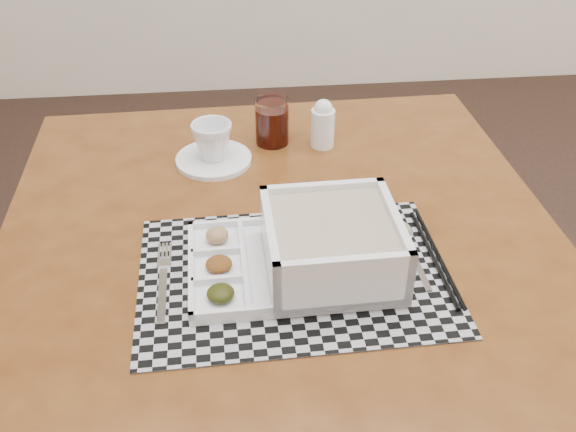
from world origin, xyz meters
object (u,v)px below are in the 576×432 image
object	(u,v)px
dining_table	(281,260)
juice_glass	(272,123)
creamer_bottle	(323,124)
cup	(212,141)
serving_tray	(322,250)

from	to	relation	value
dining_table	juice_glass	size ratio (longest dim) A/B	9.90
juice_glass	creamer_bottle	distance (m)	0.10
dining_table	juice_glass	distance (m)	0.32
creamer_bottle	dining_table	bearing A→B (deg)	-112.37
dining_table	creamer_bottle	bearing A→B (deg)	67.63
cup	juice_glass	size ratio (longest dim) A/B	0.81
serving_tray	juice_glass	xyz separation A→B (m)	(-0.04, 0.42, 0.00)
cup	juice_glass	world-z (taller)	juice_glass
dining_table	cup	size ratio (longest dim) A/B	12.17
serving_tray	cup	distance (m)	0.39
juice_glass	creamer_bottle	xyz separation A→B (m)	(0.10, -0.02, 0.00)
juice_glass	cup	bearing A→B (deg)	-151.47
serving_tray	cup	bearing A→B (deg)	114.98
cup	dining_table	bearing A→B (deg)	-70.29
dining_table	cup	distance (m)	0.28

